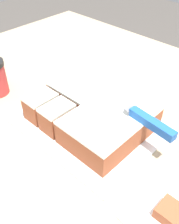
% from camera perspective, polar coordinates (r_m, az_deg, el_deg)
% --- Properties ---
extents(countertop, '(1.40, 1.10, 0.92)m').
position_cam_1_polar(countertop, '(1.16, 0.29, -16.68)').
color(countertop, tan).
rests_on(countertop, ground_plane).
extents(cake_board, '(0.39, 0.32, 0.01)m').
position_cam_1_polar(cake_board, '(0.75, 0.00, -2.27)').
color(cake_board, white).
rests_on(cake_board, countertop).
extents(cake, '(0.31, 0.24, 0.07)m').
position_cam_1_polar(cake, '(0.73, 0.39, -0.04)').
color(cake, '#994C2D').
rests_on(cake, cake_board).
extents(knife, '(0.36, 0.06, 0.02)m').
position_cam_1_polar(knife, '(0.66, 10.29, -0.54)').
color(knife, silver).
rests_on(knife, cake).
extents(paper_napkin, '(0.15, 0.15, 0.01)m').
position_cam_1_polar(paper_napkin, '(0.59, 16.91, -21.00)').
color(paper_napkin, white).
rests_on(paper_napkin, countertop).
extents(brownie, '(0.05, 0.05, 0.03)m').
position_cam_1_polar(brownie, '(0.58, 17.23, -20.18)').
color(brownie, '#994C2D').
rests_on(brownie, paper_napkin).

